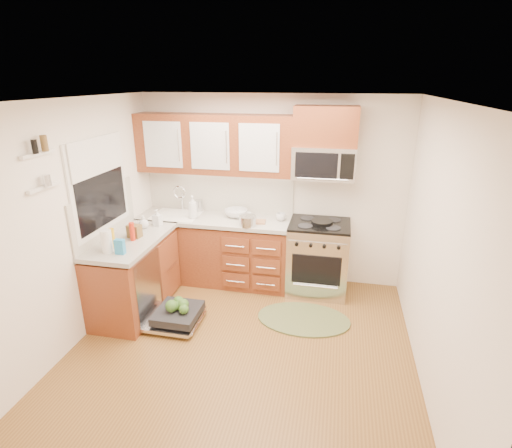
% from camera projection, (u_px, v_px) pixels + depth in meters
% --- Properties ---
extents(floor, '(3.50, 3.50, 0.00)m').
position_uv_depth(floor, '(241.00, 349.00, 4.18)').
color(floor, brown).
rests_on(floor, ground).
extents(ceiling, '(3.50, 3.50, 0.00)m').
position_uv_depth(ceiling, '(238.00, 100.00, 3.32)').
color(ceiling, white).
rests_on(ceiling, ground).
extents(wall_back, '(3.50, 0.04, 2.50)m').
position_uv_depth(wall_back, '(271.00, 191.00, 5.36)').
color(wall_back, white).
rests_on(wall_back, ground).
extents(wall_front, '(3.50, 0.04, 2.50)m').
position_uv_depth(wall_front, '(161.00, 360.00, 2.14)').
color(wall_front, white).
rests_on(wall_front, ground).
extents(wall_left, '(0.04, 3.50, 2.50)m').
position_uv_depth(wall_left, '(74.00, 226.00, 4.09)').
color(wall_left, white).
rests_on(wall_left, ground).
extents(wall_right, '(0.04, 3.50, 2.50)m').
position_uv_depth(wall_right, '(438.00, 255.00, 3.41)').
color(wall_right, white).
rests_on(wall_right, ground).
extents(base_cabinet_back, '(2.05, 0.60, 0.85)m').
position_uv_depth(base_cabinet_back, '(215.00, 251.00, 5.50)').
color(base_cabinet_back, '#5E2415').
rests_on(base_cabinet_back, ground).
extents(base_cabinet_left, '(0.60, 1.25, 0.85)m').
position_uv_depth(base_cabinet_left, '(134.00, 277.00, 4.79)').
color(base_cabinet_left, '#5E2415').
rests_on(base_cabinet_left, ground).
extents(countertop_back, '(2.07, 0.64, 0.05)m').
position_uv_depth(countertop_back, '(214.00, 219.00, 5.33)').
color(countertop_back, '#B9B4AA').
rests_on(countertop_back, base_cabinet_back).
extents(countertop_left, '(0.64, 1.27, 0.05)m').
position_uv_depth(countertop_left, '(131.00, 240.00, 4.63)').
color(countertop_left, '#B9B4AA').
rests_on(countertop_left, base_cabinet_left).
extents(backsplash_back, '(2.05, 0.02, 0.57)m').
position_uv_depth(backsplash_back, '(219.00, 191.00, 5.50)').
color(backsplash_back, '#B7B1A5').
rests_on(backsplash_back, ground).
extents(backsplash_left, '(0.02, 1.25, 0.57)m').
position_uv_depth(backsplash_left, '(105.00, 213.00, 4.58)').
color(backsplash_left, '#B7B1A5').
rests_on(backsplash_left, ground).
extents(upper_cabinets, '(2.05, 0.35, 0.75)m').
position_uv_depth(upper_cabinets, '(214.00, 144.00, 5.12)').
color(upper_cabinets, '#5E2415').
rests_on(upper_cabinets, ground).
extents(cabinet_over_mw, '(0.76, 0.35, 0.47)m').
position_uv_depth(cabinet_over_mw, '(326.00, 126.00, 4.76)').
color(cabinet_over_mw, '#5E2415').
rests_on(cabinet_over_mw, ground).
extents(range, '(0.76, 0.64, 0.95)m').
position_uv_depth(range, '(318.00, 257.00, 5.20)').
color(range, silver).
rests_on(range, ground).
extents(microwave, '(0.76, 0.38, 0.40)m').
position_uv_depth(microwave, '(324.00, 162.00, 4.89)').
color(microwave, silver).
rests_on(microwave, ground).
extents(sink, '(0.62, 0.50, 0.26)m').
position_uv_depth(sink, '(177.00, 224.00, 5.45)').
color(sink, white).
rests_on(sink, ground).
extents(dishwasher, '(0.70, 0.60, 0.20)m').
position_uv_depth(dishwasher, '(175.00, 316.00, 4.59)').
color(dishwasher, silver).
rests_on(dishwasher, ground).
extents(window, '(0.03, 1.05, 1.05)m').
position_uv_depth(window, '(99.00, 185.00, 4.44)').
color(window, white).
rests_on(window, ground).
extents(window_blind, '(0.02, 0.96, 0.40)m').
position_uv_depth(window_blind, '(97.00, 156.00, 4.32)').
color(window_blind, white).
rests_on(window_blind, ground).
extents(shelf_upper, '(0.04, 0.40, 0.03)m').
position_uv_depth(shelf_upper, '(38.00, 154.00, 3.48)').
color(shelf_upper, white).
rests_on(shelf_upper, ground).
extents(shelf_lower, '(0.04, 0.40, 0.03)m').
position_uv_depth(shelf_lower, '(44.00, 187.00, 3.59)').
color(shelf_lower, white).
rests_on(shelf_lower, ground).
extents(rug, '(1.27, 1.07, 0.02)m').
position_uv_depth(rug, '(303.00, 319.00, 4.69)').
color(rug, '#616F3F').
rests_on(rug, ground).
extents(skillet, '(0.30, 0.30, 0.05)m').
position_uv_depth(skillet, '(322.00, 223.00, 4.98)').
color(skillet, black).
rests_on(skillet, range).
extents(stock_pot, '(0.27, 0.27, 0.13)m').
position_uv_depth(stock_pot, '(248.00, 221.00, 5.00)').
color(stock_pot, silver).
rests_on(stock_pot, countertop_back).
extents(cutting_board, '(0.28, 0.20, 0.02)m').
position_uv_depth(cutting_board, '(255.00, 222.00, 5.14)').
color(cutting_board, '#9E7348').
rests_on(cutting_board, countertop_back).
extents(canister, '(0.13, 0.13, 0.16)m').
position_uv_depth(canister, '(199.00, 206.00, 5.54)').
color(canister, silver).
rests_on(canister, countertop_back).
extents(paper_towel_roll, '(0.14, 0.14, 0.25)m').
position_uv_depth(paper_towel_roll, '(107.00, 241.00, 4.21)').
color(paper_towel_roll, white).
rests_on(paper_towel_roll, countertop_left).
extents(mustard_bottle, '(0.09, 0.09, 0.21)m').
position_uv_depth(mustard_bottle, '(112.00, 238.00, 4.35)').
color(mustard_bottle, gold).
rests_on(mustard_bottle, countertop_left).
extents(red_bottle, '(0.06, 0.06, 0.22)m').
position_uv_depth(red_bottle, '(132.00, 232.00, 4.53)').
color(red_bottle, red).
rests_on(red_bottle, countertop_left).
extents(wooden_box, '(0.16, 0.12, 0.15)m').
position_uv_depth(wooden_box, '(134.00, 231.00, 4.64)').
color(wooden_box, brown).
rests_on(wooden_box, countertop_left).
extents(blue_carton, '(0.10, 0.06, 0.16)m').
position_uv_depth(blue_carton, '(120.00, 247.00, 4.19)').
color(blue_carton, '#2988C1').
rests_on(blue_carton, countertop_left).
extents(bowl_a, '(0.28, 0.28, 0.06)m').
position_uv_depth(bowl_a, '(241.00, 216.00, 5.30)').
color(bowl_a, '#999999').
rests_on(bowl_a, countertop_back).
extents(bowl_b, '(0.35, 0.35, 0.10)m').
position_uv_depth(bowl_b, '(236.00, 213.00, 5.34)').
color(bowl_b, '#999999').
rests_on(bowl_b, countertop_back).
extents(cup, '(0.15, 0.15, 0.10)m').
position_uv_depth(cup, '(281.00, 217.00, 5.18)').
color(cup, '#999999').
rests_on(cup, countertop_back).
extents(soap_bottle_a, '(0.16, 0.16, 0.31)m').
position_uv_depth(soap_bottle_a, '(193.00, 207.00, 5.23)').
color(soap_bottle_a, '#999999').
rests_on(soap_bottle_a, countertop_back).
extents(soap_bottle_b, '(0.11, 0.11, 0.21)m').
position_uv_depth(soap_bottle_b, '(157.00, 218.00, 4.99)').
color(soap_bottle_b, '#999999').
rests_on(soap_bottle_b, countertop_left).
extents(soap_bottle_c, '(0.14, 0.14, 0.16)m').
position_uv_depth(soap_bottle_c, '(143.00, 222.00, 4.91)').
color(soap_bottle_c, '#999999').
rests_on(soap_bottle_c, countertop_left).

